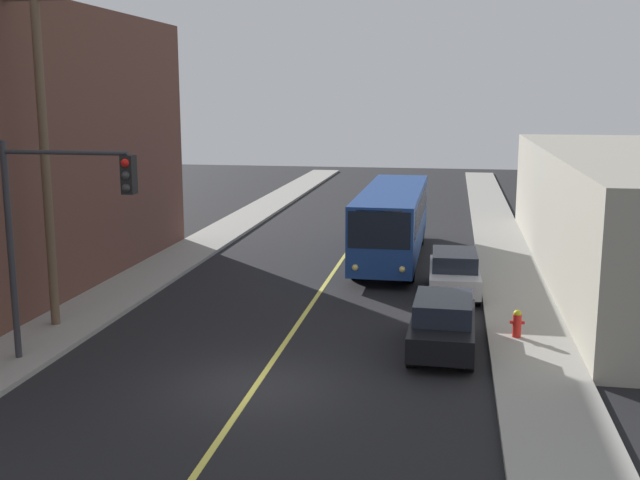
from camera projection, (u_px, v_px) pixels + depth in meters
ground_plane at (255, 387)px, 19.52m from camera, size 120.00×120.00×0.00m
sidewalk_left at (142, 280)px, 30.40m from camera, size 2.50×90.00×0.15m
sidewalk_right at (517, 296)px, 27.97m from camera, size 2.50×90.00×0.15m
lane_stripe_center at (340, 262)px, 34.04m from camera, size 0.16×60.00×0.01m
city_bus at (393, 219)px, 34.40m from camera, size 2.63×12.17×3.20m
parked_car_black at (443, 323)px, 22.06m from camera, size 1.91×4.44×1.62m
parked_car_silver at (454, 272)px, 28.43m from camera, size 1.90×4.44×1.62m
utility_pole_near at (43, 125)px, 23.20m from camera, size 2.40×0.28×11.49m
traffic_signal_left_corner at (60, 211)px, 20.24m from camera, size 3.75×0.48×6.00m
fire_hydrant at (517, 323)px, 22.98m from camera, size 0.44×0.26×0.84m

